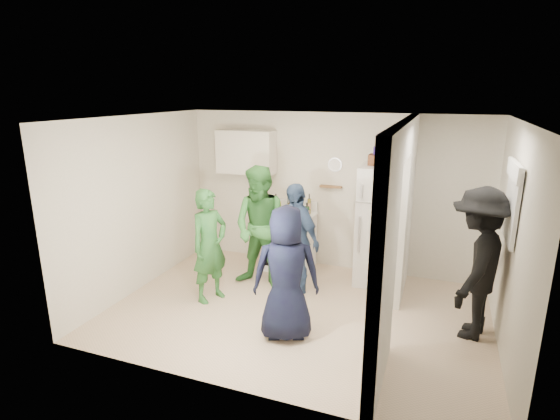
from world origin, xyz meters
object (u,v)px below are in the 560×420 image
at_px(person_denim, 295,239).
at_px(fridge, 384,226).
at_px(blue_bowl, 382,151).
at_px(person_navy, 286,274).
at_px(wicker_basket, 381,160).
at_px(yellow_cup_stack_top, 404,159).
at_px(stove, 290,241).
at_px(person_green_left, 210,246).
at_px(person_nook, 477,264).
at_px(person_green_center, 262,228).

bearing_deg(person_denim, fridge, 66.50).
height_order(blue_bowl, person_denim, blue_bowl).
bearing_deg(person_navy, wicker_basket, -131.10).
relative_size(wicker_basket, yellow_cup_stack_top, 1.40).
height_order(stove, person_denim, person_denim).
bearing_deg(stove, wicker_basket, 0.83).
relative_size(person_green_left, person_navy, 0.98).
bearing_deg(person_nook, person_green_center, -82.05).
bearing_deg(blue_bowl, wicker_basket, 0.00).
xyz_separation_m(stove, person_green_left, (-0.66, -1.43, 0.33)).
xyz_separation_m(person_green_center, person_denim, (0.51, -0.00, -0.10)).
bearing_deg(person_navy, person_green_left, -43.77).
distance_m(person_green_center, person_denim, 0.52).
bearing_deg(person_nook, yellow_cup_stack_top, -120.91).
bearing_deg(person_green_center, yellow_cup_stack_top, 22.42).
relative_size(stove, wicker_basket, 2.59).
height_order(stove, person_green_center, person_green_center).
bearing_deg(person_green_left, blue_bowl, -32.87).
bearing_deg(person_nook, person_green_left, -69.89).
xyz_separation_m(person_green_left, person_nook, (3.34, 0.27, 0.11)).
height_order(fridge, yellow_cup_stack_top, yellow_cup_stack_top).
relative_size(fridge, yellow_cup_stack_top, 7.13).
xyz_separation_m(fridge, person_green_center, (-1.63, -0.76, 0.01)).
xyz_separation_m(wicker_basket, person_navy, (-0.73, -2.00, -1.06)).
height_order(person_green_center, person_navy, person_green_center).
distance_m(fridge, wicker_basket, 0.97).
distance_m(person_denim, person_navy, 1.22).
height_order(stove, yellow_cup_stack_top, yellow_cup_stack_top).
bearing_deg(stove, fridge, -1.17).
xyz_separation_m(fridge, person_green_left, (-2.13, -1.40, -0.11)).
bearing_deg(person_green_left, person_denim, -35.88).
xyz_separation_m(blue_bowl, person_green_center, (-1.53, -0.81, -1.09)).
height_order(fridge, person_green_left, fridge).
height_order(person_green_left, person_navy, person_navy).
xyz_separation_m(person_green_left, person_denim, (1.01, 0.64, 0.01)).
relative_size(person_green_center, person_nook, 1.00).
distance_m(stove, person_green_center, 0.92).
xyz_separation_m(stove, person_nook, (2.68, -1.17, 0.44)).
distance_m(wicker_basket, blue_bowl, 0.13).
bearing_deg(fridge, person_navy, -113.08).
relative_size(stove, person_green_center, 0.50).
bearing_deg(person_green_left, yellow_cup_stack_top, -39.45).
xyz_separation_m(stove, person_navy, (0.64, -1.98, 0.34)).
distance_m(yellow_cup_stack_top, person_navy, 2.40).
xyz_separation_m(stove, yellow_cup_stack_top, (1.69, -0.13, 1.45)).
relative_size(stove, person_nook, 0.51).
bearing_deg(blue_bowl, fridge, -26.57).
bearing_deg(yellow_cup_stack_top, stove, 175.61).
height_order(blue_bowl, person_green_center, blue_bowl).
height_order(yellow_cup_stack_top, person_denim, yellow_cup_stack_top).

